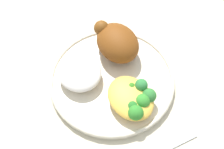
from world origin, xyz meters
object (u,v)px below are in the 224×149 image
object	(u,v)px
roasted_chicken	(117,42)
rice_pile	(79,72)
mac_cheese_with_broccoli	(133,98)
plate	(112,79)

from	to	relation	value
roasted_chicken	rice_pile	bearing A→B (deg)	97.84
rice_pile	mac_cheese_with_broccoli	xyz separation A→B (m)	(-0.11, -0.06, 0.00)
roasted_chicken	mac_cheese_with_broccoli	distance (m)	0.13
plate	mac_cheese_with_broccoli	bearing A→B (deg)	-178.04
plate	rice_pile	world-z (taller)	rice_pile
roasted_chicken	mac_cheese_with_broccoli	world-z (taller)	roasted_chicken
plate	rice_pile	distance (m)	0.07
plate	rice_pile	bearing A→B (deg)	55.57
rice_pile	plate	bearing A→B (deg)	-124.43
rice_pile	mac_cheese_with_broccoli	bearing A→B (deg)	-152.32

